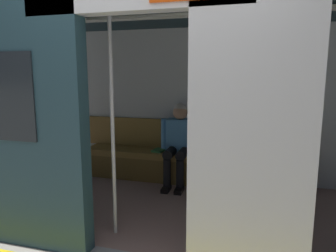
# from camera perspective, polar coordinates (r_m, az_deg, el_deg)

# --- Properties ---
(train_car) EXTENTS (6.40, 2.53, 2.35)m
(train_car) POSITION_cam_1_polar(r_m,az_deg,el_deg) (3.52, -0.24, 8.61)
(train_car) COLOR silver
(train_car) RESTS_ON ground_plane
(bench_seat) EXTENTS (3.23, 0.44, 0.43)m
(bench_seat) POSITION_cam_1_polar(r_m,az_deg,el_deg) (4.58, 3.77, -6.30)
(bench_seat) COLOR olive
(bench_seat) RESTS_ON ground_plane
(person_seated) EXTENTS (0.55, 0.68, 1.16)m
(person_seated) POSITION_cam_1_polar(r_m,az_deg,el_deg) (4.49, 1.96, -2.36)
(person_seated) COLOR #4C8CC6
(person_seated) RESTS_ON ground_plane
(handbag) EXTENTS (0.26, 0.15, 0.17)m
(handbag) POSITION_cam_1_polar(r_m,az_deg,el_deg) (4.54, 8.07, -4.10)
(handbag) COLOR #262D4C
(handbag) RESTS_ON bench_seat
(book) EXTENTS (0.18, 0.24, 0.03)m
(book) POSITION_cam_1_polar(r_m,az_deg,el_deg) (4.70, -1.71, -4.42)
(book) COLOR #33723F
(book) RESTS_ON bench_seat
(grab_pole_door) EXTENTS (0.04, 0.04, 2.21)m
(grab_pole_door) POSITION_cam_1_polar(r_m,az_deg,el_deg) (3.02, -10.04, 0.30)
(grab_pole_door) COLOR silver
(grab_pole_door) RESTS_ON ground_plane
(grab_pole_far) EXTENTS (0.04, 0.04, 2.21)m
(grab_pole_far) POSITION_cam_1_polar(r_m,az_deg,el_deg) (2.87, 4.86, -0.08)
(grab_pole_far) COLOR silver
(grab_pole_far) RESTS_ON ground_plane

